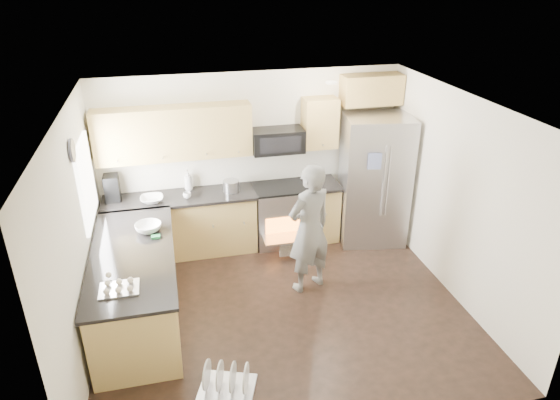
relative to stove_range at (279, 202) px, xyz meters
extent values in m
plane|color=black|center=(-0.35, -1.69, -0.68)|extent=(4.50, 4.50, 0.00)
cube|color=white|center=(-0.35, 0.31, 0.62)|extent=(4.50, 0.04, 2.60)
cube|color=white|center=(-0.35, -3.69, 0.62)|extent=(4.50, 0.04, 2.60)
cube|color=white|center=(-2.60, -1.69, 0.62)|extent=(0.04, 4.00, 2.60)
cube|color=white|center=(1.90, -1.69, 0.62)|extent=(0.04, 4.00, 2.60)
cube|color=white|center=(-0.35, -1.69, 1.92)|extent=(4.50, 4.00, 0.04)
cube|color=white|center=(-2.58, -0.69, 0.87)|extent=(0.04, 1.00, 1.00)
cylinder|color=#FFE7CC|center=(0.55, -0.59, 1.91)|extent=(0.14, 0.14, 0.02)
cylinder|color=#474754|center=(-2.57, -1.24, 1.47)|extent=(0.03, 0.26, 0.26)
cube|color=#B28F47|center=(-1.48, 0.01, -0.24)|extent=(2.15, 0.60, 0.87)
cube|color=black|center=(-1.48, 0.00, 0.23)|extent=(2.19, 0.64, 0.04)
cube|color=#B28F47|center=(0.65, 0.01, -0.24)|extent=(0.50, 0.60, 0.87)
cube|color=black|center=(0.65, 0.00, 0.23)|extent=(0.54, 0.64, 0.04)
cube|color=#B28F47|center=(-1.47, 0.14, 1.15)|extent=(2.16, 0.33, 0.74)
cube|color=#B28F47|center=(0.65, 0.14, 1.15)|extent=(0.50, 0.33, 0.74)
cube|color=#B28F47|center=(1.43, 0.14, 1.60)|extent=(0.90, 0.33, 0.44)
imported|color=silver|center=(-1.86, -0.09, 0.29)|extent=(0.32, 0.32, 0.08)
imported|color=silver|center=(-1.33, 0.21, 0.40)|extent=(0.12, 0.12, 0.31)
imported|color=silver|center=(-1.37, -0.08, 0.29)|extent=(0.11, 0.11, 0.09)
cylinder|color=#B7B7BC|center=(-0.72, 0.02, 0.33)|extent=(0.24, 0.24, 0.16)
cube|color=black|center=(-2.39, 0.09, 0.44)|extent=(0.20, 0.24, 0.38)
cylinder|color=#B7B7BC|center=(0.59, 0.12, 0.28)|extent=(0.09, 0.09, 0.07)
cube|color=#B28F47|center=(-2.10, -1.44, -0.24)|extent=(0.90, 2.30, 0.87)
cube|color=black|center=(-2.10, -1.44, 0.23)|extent=(0.96, 2.36, 0.04)
imported|color=white|center=(-1.91, -0.96, 0.30)|extent=(0.33, 0.33, 0.10)
cube|color=green|center=(-1.82, -1.15, 0.26)|extent=(0.11, 0.07, 0.03)
cube|color=#B7B7BC|center=(-2.20, -2.16, 0.29)|extent=(0.40, 0.30, 0.08)
cube|color=#B7B7BC|center=(0.00, -0.01, -0.23)|extent=(0.76, 0.62, 0.90)
cube|color=black|center=(0.00, -0.01, 0.24)|extent=(0.76, 0.60, 0.03)
cube|color=orange|center=(0.00, -0.33, -0.28)|extent=(0.56, 0.02, 0.34)
cube|color=#B7B7BC|center=(0.00, -0.49, -0.36)|extent=(0.70, 0.34, 0.03)
cube|color=beige|center=(0.00, -0.54, -0.50)|extent=(0.24, 0.03, 0.28)
cube|color=black|center=(0.00, 0.11, 0.94)|extent=(0.76, 0.40, 0.34)
cube|color=#B7B7BC|center=(1.42, -0.24, 0.32)|extent=(1.09, 0.91, 1.99)
cylinder|color=#B7B7BC|center=(1.39, -0.63, 0.46)|extent=(0.03, 0.03, 1.08)
cylinder|color=#B7B7BC|center=(1.45, -0.63, 0.46)|extent=(0.03, 0.03, 1.08)
cube|color=pink|center=(1.64, -0.63, 0.24)|extent=(0.26, 0.05, 0.32)
cube|color=#8596D6|center=(1.23, -0.63, 0.78)|extent=(0.19, 0.04, 0.24)
imported|color=slate|center=(0.09, -1.30, 0.21)|extent=(0.76, 0.63, 1.77)
cube|color=#B7B7BC|center=(-1.22, -2.86, -0.66)|extent=(0.68, 0.61, 0.03)
cylinder|color=silver|center=(-1.41, -2.79, -0.49)|extent=(0.12, 0.30, 0.31)
cylinder|color=silver|center=(-1.29, -2.84, -0.49)|extent=(0.12, 0.30, 0.31)
cylinder|color=silver|center=(-1.16, -2.88, -0.49)|extent=(0.12, 0.30, 0.31)
cylinder|color=silver|center=(-1.03, -2.93, -0.49)|extent=(0.12, 0.30, 0.31)
camera|label=1|loc=(-1.57, -6.66, 3.29)|focal=32.00mm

